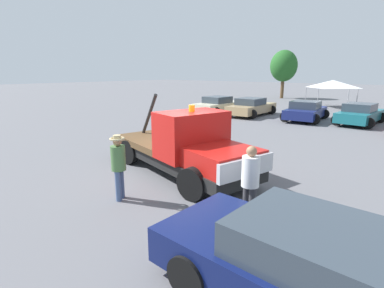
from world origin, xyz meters
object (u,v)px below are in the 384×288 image
Objects in this scene: parked_car_cream at (219,105)px; parked_car_tan at (251,107)px; parked_car_navy at (305,111)px; tow_truck at (187,148)px; person_at_hood at (118,162)px; parked_car_teal at (360,114)px; foreground_car at (333,279)px; canopy_tent_white at (333,84)px; person_near_truck at (250,179)px; tree_left at (284,66)px.

parked_car_tan is (2.74, 0.41, 0.00)m from parked_car_cream.
tow_truck is at bearing 178.80° from parked_car_navy.
person_at_hood is 17.01m from parked_car_teal.
tow_truck reaches higher than person_at_hood.
foreground_car is 27.27m from canopy_tent_white.
tow_truck is 1.42× the size of parked_car_navy.
person_at_hood reaches higher than parked_car_teal.
person_near_truck is 0.48× the size of canopy_tent_white.
person_near_truck is at bearing 167.63° from person_at_hood.
tow_truck is at bearing 150.67° from foreground_car.
parked_car_navy is at bearing -81.94° from parked_car_cream.
parked_car_teal is at bearing -82.40° from parked_car_navy.
person_at_hood reaches higher than parked_car_navy.
foreground_car is 0.92× the size of tree_left.
foreground_car is 35.77m from tree_left.
person_at_hood is at bearing 177.70° from parked_car_navy.
canopy_tent_white is at bearing 108.91° from tow_truck.
person_near_truck is 15.80m from parked_car_teal.
parked_car_tan is at bearing 124.60° from tow_truck.
tree_left reaches higher than parked_car_tan.
parked_car_cream is 0.80× the size of tree_left.
person_near_truck is 0.39× the size of parked_car_teal.
parked_car_tan is (-8.05, 14.81, -0.36)m from person_near_truck.
parked_car_navy is (-0.87, 16.12, -0.37)m from person_at_hood.
foreground_car and parked_car_tan have the same top height.
parked_car_teal is at bearing 95.51° from tow_truck.
tow_truck is 3.40m from person_near_truck.
tree_left is (-1.72, 16.31, 3.24)m from parked_car_cream.
foreground_car is at bearing -105.42° from person_near_truck.
parked_car_cream and parked_car_tan have the same top height.
tree_left is (-9.44, 29.25, 2.98)m from tow_truck.
tree_left reaches higher than parked_car_navy.
person_near_truck reaches higher than parked_car_teal.
tow_truck is 14.25m from parked_car_tan.
person_at_hood is at bearing 176.14° from parked_car_teal.
foreground_car is at bearing -74.68° from canopy_tent_white.
parked_car_navy is 1.20× the size of canopy_tent_white.
person_near_truck is at bearing -170.25° from parked_car_navy.
parked_car_navy is (-0.99, 13.58, -0.26)m from tow_truck.
person_at_hood is at bearing 174.90° from foreground_car.
canopy_tent_white is (-7.20, 26.26, 1.48)m from foreground_car.
person_at_hood is (-3.20, -1.08, 0.01)m from person_near_truck.
foreground_car is 3.08× the size of person_at_hood.
canopy_tent_white is (-4.10, 8.75, 1.49)m from parked_car_teal.
parked_car_cream is (-10.79, 14.39, -0.36)m from person_near_truck.
person_at_hood is at bearing -73.67° from tree_left.
parked_car_teal is at bearing -128.73° from person_at_hood.
person_at_hood is 0.36× the size of parked_car_tan.
tow_truck is 15.06m from parked_car_cream.
person_at_hood is 25.69m from canopy_tent_white.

